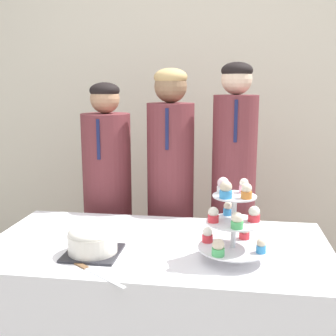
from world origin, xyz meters
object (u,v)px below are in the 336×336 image
at_px(cake_knife, 88,269).
at_px(student_0, 108,209).
at_px(round_cake, 92,239).
at_px(cupcake_stand, 233,221).
at_px(student_2, 233,203).
at_px(student_1, 170,203).

bearing_deg(cake_knife, student_0, 137.69).
height_order(round_cake, student_0, student_0).
bearing_deg(student_0, round_cake, -77.93).
relative_size(round_cake, cupcake_stand, 0.67).
bearing_deg(student_0, student_2, -0.00).
xyz_separation_m(cake_knife, cupcake_stand, (0.53, 0.17, 0.16)).
distance_m(round_cake, cake_knife, 0.16).
distance_m(student_1, student_2, 0.36).
relative_size(cupcake_stand, student_1, 0.22).
relative_size(round_cake, student_2, 0.14).
bearing_deg(student_1, round_cake, -105.17).
height_order(cupcake_stand, student_2, student_2).
bearing_deg(student_2, cupcake_stand, -90.62).
bearing_deg(cake_knife, cupcake_stand, 53.40).
relative_size(student_1, student_2, 0.98).
bearing_deg(round_cake, student_0, 102.07).
xyz_separation_m(student_0, student_2, (0.73, -0.00, 0.07)).
height_order(student_0, student_1, student_1).
height_order(student_0, student_2, student_2).
relative_size(cake_knife, student_0, 0.19).
xyz_separation_m(cake_knife, student_0, (-0.19, 0.92, -0.05)).
bearing_deg(round_cake, cupcake_stand, 2.30).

